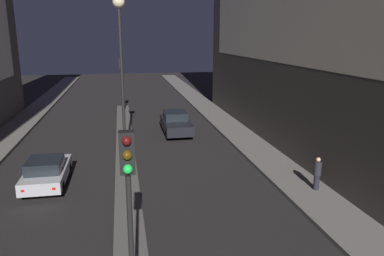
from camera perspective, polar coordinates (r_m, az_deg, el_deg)
median_strip at (r=22.68m, az=-10.11°, el=-3.96°), size 1.11×31.29×0.14m
traffic_light_near at (r=8.12m, az=-9.61°, el=-9.68°), size 0.32×0.42×4.94m
traffic_light_mid at (r=32.79m, az=-10.70°, el=8.11°), size 0.32×0.42×4.94m
street_lamp at (r=20.31m, az=-10.85°, el=12.57°), size 0.62×0.62×8.78m
car_left_lane at (r=19.02m, az=-21.28°, el=-6.23°), size 1.79×4.06×1.40m
car_right_lane at (r=27.06m, az=-2.48°, el=0.78°), size 1.85×4.56×1.58m
pedestrian_on_right_sidewalk at (r=17.78m, az=18.53°, el=-6.49°), size 0.34×0.34×1.52m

